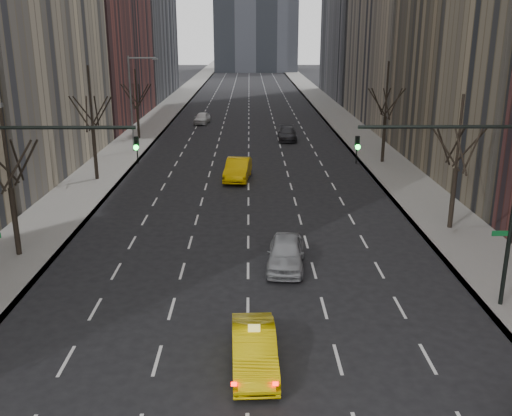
{
  "coord_description": "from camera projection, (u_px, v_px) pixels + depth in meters",
  "views": [
    {
      "loc": [
        0.1,
        -9.94,
        11.27
      ],
      "look_at": [
        0.38,
        15.16,
        3.5
      ],
      "focal_mm": 40.0,
      "sensor_mm": 36.0,
      "label": 1
    }
  ],
  "objects": [
    {
      "name": "sidewalk_left",
      "position": [
        161.0,
        116.0,
        79.53
      ],
      "size": [
        4.5,
        320.0,
        0.15
      ],
      "primitive_type": "cube",
      "color": "slate",
      "rests_on": "ground"
    },
    {
      "name": "sidewalk_right",
      "position": [
        336.0,
        115.0,
        79.8
      ],
      "size": [
        4.5,
        320.0,
        0.15
      ],
      "primitive_type": "cube",
      "color": "slate",
      "rests_on": "ground"
    },
    {
      "name": "tree_lw_b",
      "position": [
        11.0,
        188.0,
        28.79
      ],
      "size": [
        3.36,
        3.5,
        7.82
      ],
      "color": "black",
      "rests_on": "ground"
    },
    {
      "name": "tree_lw_c",
      "position": [
        93.0,
        130.0,
        43.98
      ],
      "size": [
        3.36,
        3.5,
        8.74
      ],
      "color": "black",
      "rests_on": "ground"
    },
    {
      "name": "tree_lw_d",
      "position": [
        137.0,
        107.0,
        61.31
      ],
      "size": [
        3.36,
        3.5,
        7.36
      ],
      "color": "black",
      "rests_on": "ground"
    },
    {
      "name": "tree_rw_b",
      "position": [
        456.0,
        169.0,
        32.87
      ],
      "size": [
        3.36,
        3.5,
        7.82
      ],
      "color": "black",
      "rests_on": "ground"
    },
    {
      "name": "tree_rw_c",
      "position": [
        385.0,
        118.0,
        49.97
      ],
      "size": [
        3.36,
        3.5,
        8.74
      ],
      "color": "black",
      "rests_on": "ground"
    },
    {
      "name": "traffic_mast_left",
      "position": [
        18.0,
        185.0,
        22.56
      ],
      "size": [
        6.69,
        0.39,
        8.0
      ],
      "color": "black",
      "rests_on": "ground"
    },
    {
      "name": "traffic_mast_right",
      "position": [
        475.0,
        183.0,
        22.76
      ],
      "size": [
        6.69,
        0.39,
        8.0
      ],
      "color": "black",
      "rests_on": "ground"
    },
    {
      "name": "streetlight_far",
      "position": [
        134.0,
        94.0,
        54.03
      ],
      "size": [
        2.83,
        0.22,
        9.0
      ],
      "color": "slate",
      "rests_on": "ground"
    },
    {
      "name": "taxi_sedan",
      "position": [
        254.0,
        349.0,
        19.8
      ],
      "size": [
        1.69,
        4.42,
        1.44
      ],
      "primitive_type": "imported",
      "rotation": [
        0.0,
        0.0,
        0.04
      ],
      "color": "#D7B704",
      "rests_on": "ground"
    },
    {
      "name": "silver_sedan_ahead",
      "position": [
        286.0,
        253.0,
        28.29
      ],
      "size": [
        2.25,
        4.64,
        1.53
      ],
      "primitive_type": "imported",
      "rotation": [
        0.0,
        0.0,
        -0.1
      ],
      "color": "#93959A",
      "rests_on": "ground"
    },
    {
      "name": "far_taxi",
      "position": [
        238.0,
        169.0,
        45.24
      ],
      "size": [
        2.28,
        5.27,
        1.69
      ],
      "primitive_type": "imported",
      "rotation": [
        0.0,
        0.0,
        -0.1
      ],
      "color": "#F5BC05",
      "rests_on": "ground"
    },
    {
      "name": "far_suv_grey",
      "position": [
        287.0,
        134.0,
        61.8
      ],
      "size": [
        2.04,
        4.84,
        1.4
      ],
      "primitive_type": "imported",
      "rotation": [
        0.0,
        0.0,
        -0.02
      ],
      "color": "#29292E",
      "rests_on": "ground"
    },
    {
      "name": "far_car_white",
      "position": [
        202.0,
        118.0,
        72.84
      ],
      "size": [
        2.1,
        4.38,
        1.44
      ],
      "primitive_type": "imported",
      "rotation": [
        0.0,
        0.0,
        -0.1
      ],
      "color": "silver",
      "rests_on": "ground"
    }
  ]
}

